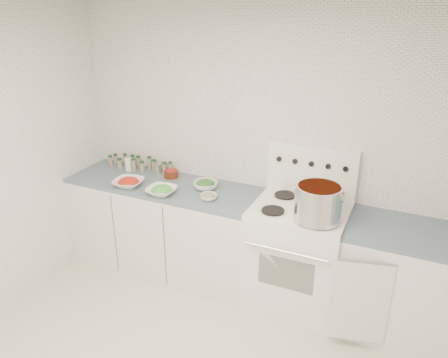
{
  "coord_description": "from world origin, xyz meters",
  "views": [
    {
      "loc": [
        1.23,
        -1.95,
        2.51
      ],
      "look_at": [
        -0.18,
        1.14,
        1.08
      ],
      "focal_mm": 35.0,
      "sensor_mm": 36.0,
      "label": 1
    }
  ],
  "objects_px": {
    "stock_pot": "(318,201)",
    "bowl_snowpea": "(162,190)",
    "stove": "(297,253)",
    "bowl_tomato": "(128,182)"
  },
  "relations": [
    {
      "from": "bowl_snowpea",
      "to": "stove",
      "type": "bearing_deg",
      "value": 9.65
    },
    {
      "from": "stove",
      "to": "bowl_snowpea",
      "type": "height_order",
      "value": "stove"
    },
    {
      "from": "stock_pot",
      "to": "bowl_snowpea",
      "type": "height_order",
      "value": "stock_pot"
    },
    {
      "from": "stove",
      "to": "bowl_snowpea",
      "type": "bearing_deg",
      "value": -170.35
    },
    {
      "from": "stock_pot",
      "to": "bowl_tomato",
      "type": "height_order",
      "value": "stock_pot"
    },
    {
      "from": "stock_pot",
      "to": "bowl_snowpea",
      "type": "xyz_separation_m",
      "value": [
        -1.36,
        -0.03,
        -0.15
      ]
    },
    {
      "from": "stove",
      "to": "stock_pot",
      "type": "relative_size",
      "value": 3.65
    },
    {
      "from": "bowl_tomato",
      "to": "stock_pot",
      "type": "bearing_deg",
      "value": 0.17
    },
    {
      "from": "stove",
      "to": "bowl_tomato",
      "type": "height_order",
      "value": "stove"
    },
    {
      "from": "stove",
      "to": "bowl_snowpea",
      "type": "xyz_separation_m",
      "value": [
        -1.19,
        -0.2,
        0.44
      ]
    }
  ]
}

